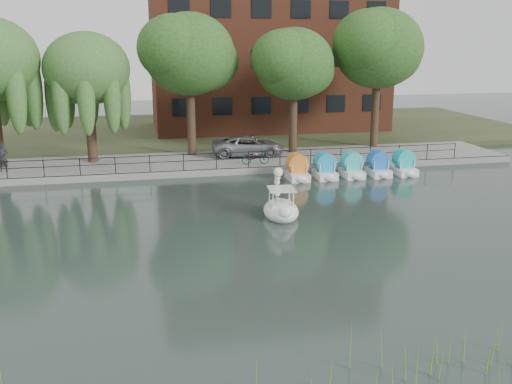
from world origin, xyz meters
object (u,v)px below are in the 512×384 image
object	(u,v)px
bicycle	(255,156)
pedestrian	(3,155)
swan_boat	(281,207)
minivan	(248,144)

from	to	relation	value
bicycle	pedestrian	distance (m)	15.14
pedestrian	swan_boat	xyz separation A→B (m)	(14.23, -10.85, -0.91)
minivan	bicycle	world-z (taller)	minivan
bicycle	swan_boat	xyz separation A→B (m)	(-0.87, -9.84, -0.42)
minivan	pedestrian	world-z (taller)	pedestrian
swan_boat	bicycle	bearing A→B (deg)	89.52
pedestrian	minivan	bearing A→B (deg)	4.54
minivan	swan_boat	xyz separation A→B (m)	(-0.95, -12.58, -0.70)
minivan	bicycle	xyz separation A→B (m)	(-0.08, -2.74, -0.27)
bicycle	swan_boat	size ratio (longest dim) A/B	0.64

